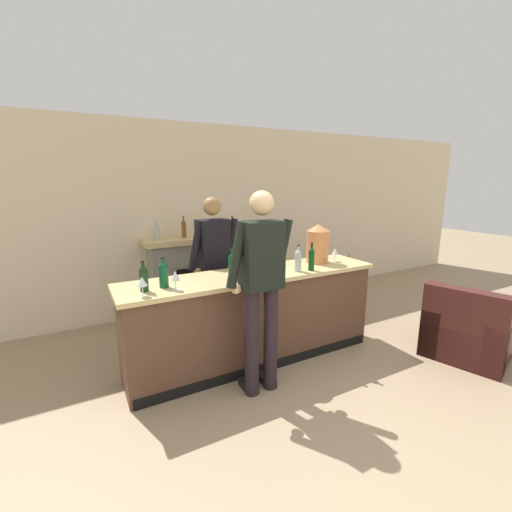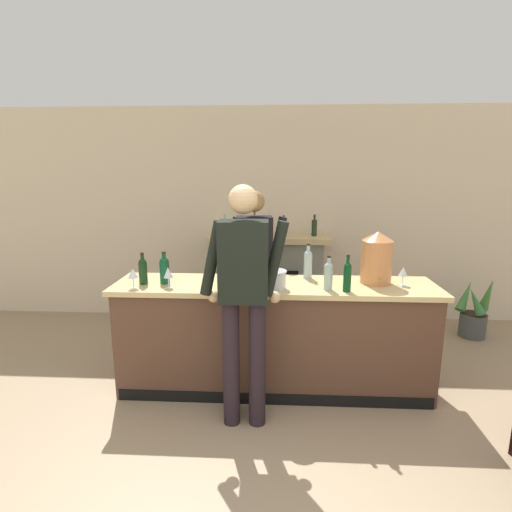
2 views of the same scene
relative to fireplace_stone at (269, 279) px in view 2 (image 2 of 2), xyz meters
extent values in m
cube|color=beige|center=(0.05, 0.26, 0.78)|extent=(12.00, 0.07, 2.75)
cube|color=brown|center=(0.09, -1.61, -0.12)|extent=(2.74, 0.56, 0.95)
cube|color=#D3BA7A|center=(0.09, -1.61, 0.38)|extent=(2.81, 0.63, 0.04)
cube|color=black|center=(0.09, -1.90, -0.54)|extent=(2.69, 0.01, 0.10)
cube|color=gray|center=(0.00, 0.01, -0.05)|extent=(1.34, 0.44, 1.09)
cube|color=black|center=(0.00, -0.23, -0.18)|extent=(0.74, 0.02, 0.70)
cube|color=#D3BA7A|center=(0.00, -0.01, 0.53)|extent=(1.50, 0.52, 0.07)
cylinder|color=#A7B9AD|center=(-0.56, -0.01, 0.67)|extent=(0.08, 0.08, 0.20)
cylinder|color=#A7B9AD|center=(-0.56, -0.01, 0.80)|extent=(0.03, 0.03, 0.07)
cylinder|color=brown|center=(-0.18, -0.01, 0.68)|extent=(0.06, 0.06, 0.23)
cylinder|color=brown|center=(-0.18, -0.01, 0.83)|extent=(0.03, 0.03, 0.08)
cylinder|color=maroon|center=(0.18, -0.01, 0.66)|extent=(0.06, 0.06, 0.19)
cylinder|color=maroon|center=(0.18, -0.01, 0.79)|extent=(0.02, 0.02, 0.06)
cylinder|color=black|center=(0.57, -0.01, 0.67)|extent=(0.07, 0.07, 0.20)
cylinder|color=black|center=(0.57, -0.01, 0.80)|extent=(0.03, 0.03, 0.07)
cylinder|color=#464B49|center=(2.46, -0.33, -0.45)|extent=(0.30, 0.30, 0.29)
cylinder|color=#332319|center=(2.46, -0.33, -0.32)|extent=(0.27, 0.27, 0.02)
cone|color=#49893C|center=(2.59, -0.34, -0.06)|extent=(0.13, 0.28, 0.45)
cone|color=#407C37|center=(2.38, -0.25, -0.11)|extent=(0.32, 0.31, 0.39)
cone|color=#39783D|center=(2.42, -0.42, -0.12)|extent=(0.27, 0.21, 0.34)
cylinder|color=black|center=(-0.04, -2.16, -0.08)|extent=(0.13, 0.13, 1.01)
cube|color=black|center=(-0.04, -2.09, -0.56)|extent=(0.10, 0.24, 0.07)
cylinder|color=black|center=(-0.24, -2.16, -0.08)|extent=(0.13, 0.13, 1.01)
cube|color=black|center=(-0.24, -2.09, -0.56)|extent=(0.10, 0.24, 0.07)
cube|color=black|center=(-0.14, -2.16, 0.72)|extent=(0.36, 0.23, 0.60)
cylinder|color=black|center=(0.09, -2.13, 0.74)|extent=(0.20, 0.08, 0.57)
sphere|color=#D4AF7C|center=(0.09, -2.11, 0.44)|extent=(0.09, 0.09, 0.09)
cylinder|color=black|center=(-0.37, -2.14, 0.74)|extent=(0.20, 0.08, 0.57)
sphere|color=#D4AF7C|center=(-0.37, -2.12, 0.44)|extent=(0.09, 0.09, 0.09)
sphere|color=#D4AF7C|center=(-0.14, -2.16, 1.17)|extent=(0.21, 0.21, 0.21)
cylinder|color=brown|center=(-0.23, -0.99, -0.13)|extent=(0.13, 0.13, 0.92)
cube|color=black|center=(-0.22, -1.06, -0.56)|extent=(0.13, 0.25, 0.07)
cylinder|color=brown|center=(-0.03, -0.97, -0.13)|extent=(0.13, 0.13, 0.92)
cube|color=black|center=(-0.02, -1.04, -0.56)|extent=(0.13, 0.25, 0.07)
cube|color=black|center=(-0.13, -0.98, 0.62)|extent=(0.38, 0.26, 0.59)
cylinder|color=black|center=(-0.35, -1.03, 0.64)|extent=(0.20, 0.08, 0.57)
sphere|color=#986F42|center=(-0.35, -1.05, 0.34)|extent=(0.09, 0.09, 0.09)
cylinder|color=black|center=(0.10, -0.97, 0.64)|extent=(0.20, 0.08, 0.57)
sphere|color=#986F42|center=(0.11, -0.99, 0.34)|extent=(0.09, 0.09, 0.09)
sphere|color=#986F42|center=(-0.13, -0.98, 1.07)|extent=(0.21, 0.21, 0.21)
cylinder|color=#C87B47|center=(0.97, -1.54, 0.59)|extent=(0.26, 0.26, 0.38)
cone|color=#C87B47|center=(0.97, -1.54, 0.82)|extent=(0.27, 0.27, 0.08)
cylinder|color=#B29333|center=(0.97, -1.69, 0.47)|extent=(0.02, 0.04, 0.02)
cylinder|color=silver|center=(0.07, -1.75, 0.47)|extent=(0.21, 0.21, 0.14)
cylinder|color=silver|center=(0.07, -1.75, 0.55)|extent=(0.23, 0.23, 0.01)
cylinder|color=black|center=(-1.05, -1.68, 0.50)|extent=(0.07, 0.07, 0.19)
sphere|color=black|center=(-1.05, -1.68, 0.59)|extent=(0.07, 0.07, 0.07)
cylinder|color=black|center=(-1.05, -1.68, 0.63)|extent=(0.03, 0.03, 0.07)
cylinder|color=black|center=(-1.05, -1.68, 0.67)|extent=(0.03, 0.03, 0.01)
cylinder|color=#0E4829|center=(-0.87, -1.65, 0.50)|extent=(0.08, 0.08, 0.19)
sphere|color=#0E4829|center=(-0.87, -1.65, 0.60)|extent=(0.08, 0.08, 0.08)
cylinder|color=#0E4829|center=(-0.87, -1.65, 0.63)|extent=(0.03, 0.03, 0.08)
cylinder|color=black|center=(-0.87, -1.65, 0.68)|extent=(0.04, 0.04, 0.01)
cylinder|color=#093B1D|center=(-0.22, -1.71, 0.51)|extent=(0.08, 0.08, 0.22)
sphere|color=#093B1D|center=(-0.22, -1.71, 0.62)|extent=(0.08, 0.08, 0.08)
cylinder|color=#093B1D|center=(-0.22, -1.71, 0.66)|extent=(0.03, 0.03, 0.08)
cylinder|color=black|center=(-0.22, -1.71, 0.71)|extent=(0.04, 0.04, 0.01)
cylinder|color=#A0B9BD|center=(0.39, -1.41, 0.51)|extent=(0.08, 0.08, 0.22)
sphere|color=#A0B9BD|center=(0.39, -1.41, 0.62)|extent=(0.07, 0.07, 0.07)
cylinder|color=#A0B9BD|center=(0.39, -1.41, 0.67)|extent=(0.03, 0.03, 0.09)
cylinder|color=black|center=(0.39, -1.41, 0.71)|extent=(0.03, 0.03, 0.01)
cylinder|color=#093B18|center=(0.68, -1.81, 0.51)|extent=(0.06, 0.06, 0.21)
sphere|color=#093B18|center=(0.68, -1.81, 0.61)|extent=(0.06, 0.06, 0.06)
cylinder|color=#093B18|center=(0.68, -1.81, 0.65)|extent=(0.03, 0.03, 0.08)
cylinder|color=black|center=(0.68, -1.81, 0.70)|extent=(0.03, 0.03, 0.01)
cylinder|color=#9BB4AF|center=(0.53, -1.77, 0.50)|extent=(0.07, 0.07, 0.20)
sphere|color=#9BB4AF|center=(0.53, -1.77, 0.60)|extent=(0.07, 0.07, 0.07)
cylinder|color=#9BB4AF|center=(0.53, -1.77, 0.64)|extent=(0.03, 0.03, 0.08)
cylinder|color=black|center=(0.53, -1.77, 0.68)|extent=(0.03, 0.03, 0.01)
cylinder|color=silver|center=(-0.80, -1.79, 0.40)|extent=(0.08, 0.08, 0.01)
cylinder|color=silver|center=(-0.80, -1.79, 0.45)|extent=(0.01, 0.01, 0.08)
cone|color=silver|center=(-0.80, -1.79, 0.54)|extent=(0.08, 0.08, 0.09)
cylinder|color=silver|center=(-1.09, -1.82, 0.40)|extent=(0.06, 0.06, 0.01)
cylinder|color=silver|center=(-1.09, -1.82, 0.45)|extent=(0.01, 0.01, 0.09)
cone|color=silver|center=(-1.09, -1.82, 0.53)|extent=(0.09, 0.09, 0.08)
cylinder|color=silver|center=(1.18, -1.61, 0.40)|extent=(0.07, 0.07, 0.01)
cylinder|color=silver|center=(1.18, -1.61, 0.45)|extent=(0.01, 0.01, 0.08)
cone|color=silver|center=(1.18, -1.61, 0.53)|extent=(0.07, 0.07, 0.08)
camera|label=1|loc=(-1.56, -4.68, 1.36)|focal=24.00mm
camera|label=2|loc=(0.10, -4.97, 1.37)|focal=28.00mm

